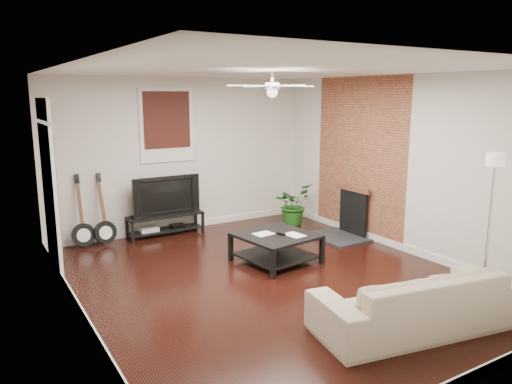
# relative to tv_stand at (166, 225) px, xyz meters

# --- Properties ---
(room) EXTENTS (5.01, 6.01, 2.81)m
(room) POSITION_rel_tv_stand_xyz_m (0.46, -2.78, 1.21)
(room) COLOR black
(room) RESTS_ON ground
(brick_accent) EXTENTS (0.02, 2.20, 2.80)m
(brick_accent) POSITION_rel_tv_stand_xyz_m (2.95, -1.78, 1.21)
(brick_accent) COLOR brown
(brick_accent) RESTS_ON floor
(fireplace) EXTENTS (0.80, 1.10, 0.92)m
(fireplace) POSITION_rel_tv_stand_xyz_m (2.66, -1.78, 0.27)
(fireplace) COLOR black
(fireplace) RESTS_ON floor
(window_back) EXTENTS (1.00, 0.06, 1.30)m
(window_back) POSITION_rel_tv_stand_xyz_m (0.16, 0.19, 1.76)
(window_back) COLOR black
(window_back) RESTS_ON wall_back
(door_left) EXTENTS (0.08, 1.00, 2.50)m
(door_left) POSITION_rel_tv_stand_xyz_m (-2.00, -0.88, 1.06)
(door_left) COLOR white
(door_left) RESTS_ON wall_left
(tv_stand) EXTENTS (1.37, 0.36, 0.38)m
(tv_stand) POSITION_rel_tv_stand_xyz_m (0.00, 0.00, 0.00)
(tv_stand) COLOR black
(tv_stand) RESTS_ON floor
(tv) EXTENTS (1.22, 0.16, 0.70)m
(tv) POSITION_rel_tv_stand_xyz_m (0.00, 0.02, 0.55)
(tv) COLOR black
(tv) RESTS_ON tv_stand
(coffee_table) EXTENTS (1.18, 1.18, 0.44)m
(coffee_table) POSITION_rel_tv_stand_xyz_m (0.89, -2.25, 0.03)
(coffee_table) COLOR black
(coffee_table) RESTS_ON floor
(sofa) EXTENTS (2.36, 1.26, 0.65)m
(sofa) POSITION_rel_tv_stand_xyz_m (1.00, -4.80, 0.14)
(sofa) COLOR tan
(sofa) RESTS_ON floor
(floor_lamp) EXTENTS (0.35, 0.35, 1.83)m
(floor_lamp) POSITION_rel_tv_stand_xyz_m (2.35, -4.70, 0.72)
(floor_lamp) COLOR silver
(floor_lamp) RESTS_ON floor
(potted_plant) EXTENTS (0.90, 0.85, 0.80)m
(potted_plant) POSITION_rel_tv_stand_xyz_m (2.40, -0.58, 0.21)
(potted_plant) COLOR #1E5C1A
(potted_plant) RESTS_ON floor
(guitar_left) EXTENTS (0.40, 0.29, 1.24)m
(guitar_left) POSITION_rel_tv_stand_xyz_m (-1.44, -0.03, 0.43)
(guitar_left) COLOR black
(guitar_left) RESTS_ON floor
(guitar_right) EXTENTS (0.42, 0.32, 1.24)m
(guitar_right) POSITION_rel_tv_stand_xyz_m (-1.09, -0.06, 0.43)
(guitar_right) COLOR black
(guitar_right) RESTS_ON floor
(ceiling_fan) EXTENTS (1.24, 1.24, 0.32)m
(ceiling_fan) POSITION_rel_tv_stand_xyz_m (0.46, -2.78, 2.41)
(ceiling_fan) COLOR white
(ceiling_fan) RESTS_ON ceiling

